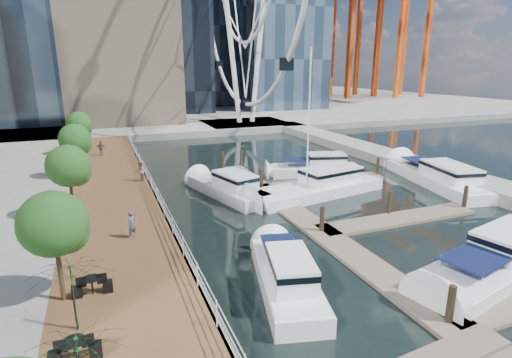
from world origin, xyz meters
The scene contains 16 objects.
ground centered at (0.00, 0.00, 0.00)m, with size 520.00×520.00×0.00m, color black.
boardwalk centered at (-9.00, 15.00, 0.50)m, with size 6.00×60.00×1.00m, color brown.
seawall centered at (-6.00, 15.00, 0.50)m, with size 0.25×60.00×1.00m, color #595954.
land_far centered at (0.00, 102.00, 0.50)m, with size 200.00×114.00×1.00m, color gray.
breakwater centered at (20.00, 20.00, 0.50)m, with size 4.00×60.00×1.00m, color gray.
pier centered at (14.00, 52.00, 0.50)m, with size 14.00×12.00×1.00m, color gray.
railing centered at (-6.10, 15.00, 1.52)m, with size 0.10×60.00×1.05m, color white, non-canonical shape.
floating_docks centered at (7.97, 9.98, 0.49)m, with size 16.00×34.00×2.60m.
port_cranes centered at (67.67, 95.67, 20.00)m, with size 40.00×52.00×38.00m.
street_trees centered at (-11.40, 14.00, 4.29)m, with size 2.60×42.60×4.60m.
yacht_foreground centered at (8.56, 0.32, 0.00)m, with size 3.05×11.40×2.15m, color white, non-canonical shape.
pedestrian_near centered at (-8.24, 9.30, 1.78)m, with size 0.57×0.37×1.55m, color #485260.
pedestrian_mid centered at (-6.63, 20.83, 1.86)m, with size 0.84×0.65×1.72m, color #816B59.
pedestrian_far centered at (-9.45, 32.61, 1.78)m, with size 0.92×0.38×1.57m, color #383F46.
moored_yachts centered at (7.49, 13.66, 0.00)m, with size 25.49×31.18×11.50m.
cafe_seating centered at (-10.44, -1.09, 2.24)m, with size 4.38×9.24×2.64m.
Camera 1 is at (-9.36, -12.15, 10.12)m, focal length 28.00 mm.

